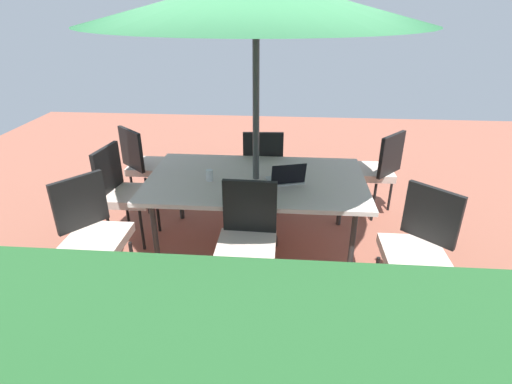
# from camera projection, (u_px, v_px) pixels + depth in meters

# --- Properties ---
(ground_plane) EXTENTS (10.00, 10.00, 0.02)m
(ground_plane) POSITION_uv_depth(u_px,v_px,m) (256.00, 244.00, 4.15)
(ground_plane) COLOR #935442
(dining_table) EXTENTS (2.07, 1.21, 0.72)m
(dining_table) POSITION_uv_depth(u_px,v_px,m) (256.00, 182.00, 3.85)
(dining_table) COLOR silver
(dining_table) RESTS_ON ground_plane
(patio_umbrella) EXTENTS (2.80, 2.80, 2.43)m
(patio_umbrella) POSITION_uv_depth(u_px,v_px,m) (256.00, 2.00, 3.18)
(patio_umbrella) COLOR #4C4C4C
(patio_umbrella) RESTS_ON ground_plane
(chair_east) EXTENTS (0.49, 0.48, 0.98)m
(chair_east) POSITION_uv_depth(u_px,v_px,m) (124.00, 189.00, 4.01)
(chair_east) COLOR beige
(chair_east) RESTS_ON ground_plane
(chair_southwest) EXTENTS (0.59, 0.59, 0.98)m
(chair_southwest) POSITION_uv_depth(u_px,v_px,m) (377.00, 168.00, 4.52)
(chair_southwest) COLOR beige
(chair_southwest) RESTS_ON ground_plane
(chair_northwest) EXTENTS (0.59, 0.59, 0.98)m
(chair_northwest) POSITION_uv_depth(u_px,v_px,m) (418.00, 244.00, 3.12)
(chair_northwest) COLOR beige
(chair_northwest) RESTS_ON ground_plane
(chair_south) EXTENTS (0.46, 0.47, 0.98)m
(chair_south) POSITION_uv_depth(u_px,v_px,m) (263.00, 165.00, 4.62)
(chair_south) COLOR beige
(chair_south) RESTS_ON ground_plane
(chair_north) EXTENTS (0.46, 0.47, 0.98)m
(chair_north) POSITION_uv_depth(u_px,v_px,m) (247.00, 237.00, 3.20)
(chair_north) COLOR beige
(chair_north) RESTS_ON ground_plane
(chair_northeast) EXTENTS (0.58, 0.58, 0.98)m
(chair_northeast) POSITION_uv_depth(u_px,v_px,m) (93.00, 230.00, 3.31)
(chair_northeast) COLOR beige
(chair_northeast) RESTS_ON ground_plane
(chair_southeast) EXTENTS (0.58, 0.59, 0.98)m
(chair_southeast) POSITION_uv_depth(u_px,v_px,m) (145.00, 163.00, 4.67)
(chair_southeast) COLOR beige
(chair_southeast) RESTS_ON ground_plane
(laptop) EXTENTS (0.38, 0.33, 0.21)m
(laptop) POSITION_uv_depth(u_px,v_px,m) (286.00, 178.00, 3.72)
(laptop) COLOR #B7B7BC
(laptop) RESTS_ON dining_table
(cup) EXTENTS (0.07, 0.07, 0.11)m
(cup) POSITION_uv_depth(u_px,v_px,m) (210.00, 175.00, 3.76)
(cup) COLOR white
(cup) RESTS_ON dining_table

